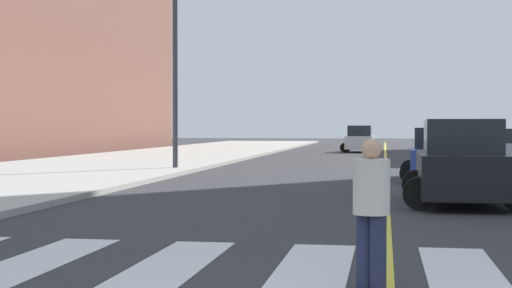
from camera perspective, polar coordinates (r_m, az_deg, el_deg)
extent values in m
cube|color=#B2ADA3|center=(28.31, -16.10, -2.17)|extent=(10.00, 120.00, 0.15)
cube|color=silver|center=(10.65, -15.73, -8.24)|extent=(0.90, 4.00, 0.01)
cube|color=silver|center=(10.03, -6.27, -8.80)|extent=(0.90, 4.00, 0.01)
cube|color=silver|center=(9.70, 4.16, -9.13)|extent=(0.90, 4.00, 0.01)
cube|color=silver|center=(9.71, 14.93, -9.17)|extent=(0.90, 4.00, 0.01)
cube|color=yellow|center=(45.54, 9.42, -0.93)|extent=(0.16, 80.00, 0.01)
cube|color=brown|center=(59.26, -17.99, 8.83)|extent=(16.00, 32.00, 19.19)
cube|color=black|center=(18.17, 14.84, -2.08)|extent=(2.01, 4.33, 0.92)
cube|color=#1E2328|center=(18.40, 14.79, 0.54)|extent=(1.67, 2.17, 0.78)
cylinder|color=black|center=(16.81, 11.82, -3.56)|extent=(0.70, 0.24, 0.70)
cylinder|color=black|center=(19.47, 11.60, -2.89)|extent=(0.70, 0.24, 0.70)
cylinder|color=black|center=(19.62, 17.42, -2.90)|extent=(0.70, 0.24, 0.70)
cube|color=silver|center=(53.89, 7.58, 0.12)|extent=(1.91, 4.10, 0.87)
cube|color=#1E2328|center=(53.64, 7.57, 0.95)|extent=(1.59, 2.06, 0.74)
cylinder|color=black|center=(55.12, 8.62, -0.21)|extent=(0.66, 0.22, 0.66)
cylinder|color=black|center=(55.22, 6.67, -0.20)|extent=(0.66, 0.22, 0.66)
cylinder|color=black|center=(52.60, 8.54, -0.28)|extent=(0.66, 0.22, 0.66)
cylinder|color=black|center=(52.70, 6.50, -0.27)|extent=(0.66, 0.22, 0.66)
cube|color=#2D479E|center=(25.86, 13.10, -1.25)|extent=(1.86, 3.90, 0.82)
cube|color=#1E2328|center=(26.06, 13.10, 0.40)|extent=(1.52, 1.97, 0.70)
cylinder|color=black|center=(24.67, 11.13, -2.10)|extent=(0.63, 0.22, 0.62)
cylinder|color=black|center=(24.73, 15.25, -2.11)|extent=(0.63, 0.22, 0.62)
cylinder|color=black|center=(27.05, 11.13, -1.80)|extent=(0.63, 0.22, 0.62)
cylinder|color=black|center=(27.10, 14.89, -1.82)|extent=(0.63, 0.22, 0.62)
cube|color=gold|center=(48.16, 15.41, -0.01)|extent=(1.97, 4.31, 0.92)
cube|color=#1E2328|center=(48.40, 15.38, 0.98)|extent=(1.65, 2.16, 0.78)
cylinder|color=black|center=(46.75, 14.38, -0.48)|extent=(0.70, 0.23, 0.69)
cylinder|color=black|center=(46.98, 16.79, -0.49)|extent=(0.70, 0.23, 0.69)
cylinder|color=black|center=(49.39, 14.09, -0.38)|extent=(0.70, 0.23, 0.69)
cylinder|color=black|center=(49.61, 16.37, -0.39)|extent=(0.70, 0.23, 0.69)
cube|color=#B7B7BC|center=(37.37, 17.55, -0.53)|extent=(1.72, 3.73, 0.80)
cube|color=#1E2328|center=(37.57, 17.50, 0.57)|extent=(1.44, 1.87, 0.67)
cylinder|color=black|center=(36.12, 16.48, -1.08)|extent=(0.60, 0.20, 0.60)
cylinder|color=black|center=(38.40, 16.02, -0.94)|extent=(0.60, 0.20, 0.60)
cylinder|color=#232847|center=(8.62, 8.88, -7.79)|extent=(0.18, 0.18, 0.81)
cylinder|color=#232847|center=(8.71, 7.93, -7.70)|extent=(0.18, 0.18, 0.81)
cylinder|color=beige|center=(8.58, 8.42, -3.09)|extent=(0.40, 0.40, 0.60)
sphere|color=tan|center=(8.56, 8.43, -0.35)|extent=(0.22, 0.22, 0.22)
cylinder|color=#38383D|center=(30.84, -5.92, 5.43)|extent=(0.20, 0.20, 7.67)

